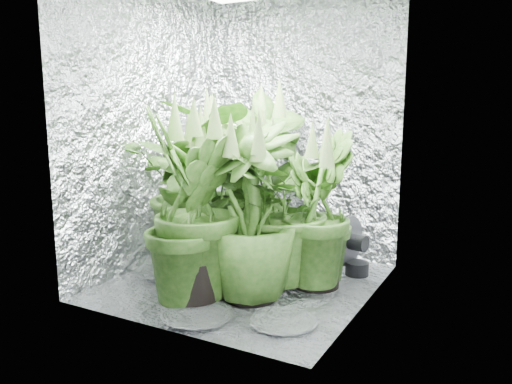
{
  "coord_description": "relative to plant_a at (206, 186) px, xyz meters",
  "views": [
    {
      "loc": [
        1.55,
        -2.7,
        1.16
      ],
      "look_at": [
        0.09,
        0.0,
        0.61
      ],
      "focal_mm": 35.0,
      "sensor_mm": 36.0,
      "label": 1
    }
  ],
  "objects": [
    {
      "name": "ground",
      "position": [
        0.36,
        -0.11,
        -0.59
      ],
      "size": [
        1.6,
        1.6,
        0.0
      ],
      "primitive_type": "plane",
      "color": "silver",
      "rests_on": "ground"
    },
    {
      "name": "walls",
      "position": [
        0.36,
        -0.11,
        0.41
      ],
      "size": [
        1.62,
        1.62,
        2.0
      ],
      "color": "silver",
      "rests_on": "ground"
    },
    {
      "name": "plant_a",
      "position": [
        0.0,
        0.0,
        0.0
      ],
      "size": [
        1.17,
        1.17,
        1.24
      ],
      "rotation": [
        0.0,
        0.0,
        0.16
      ],
      "color": "black",
      "rests_on": "ground"
    },
    {
      "name": "plant_b",
      "position": [
        0.26,
        0.4,
        0.03
      ],
      "size": [
        0.91,
        0.91,
        1.33
      ],
      "rotation": [
        0.0,
        0.0,
        0.81
      ],
      "color": "black",
      "rests_on": "ground"
    },
    {
      "name": "plant_c",
      "position": [
        0.8,
        0.06,
        -0.1
      ],
      "size": [
        0.64,
        0.64,
        1.07
      ],
      "rotation": [
        0.0,
        0.0,
        1.81
      ],
      "color": "black",
      "rests_on": "ground"
    },
    {
      "name": "plant_d",
      "position": [
        0.26,
        0.12,
        -0.06
      ],
      "size": [
        0.83,
        0.83,
        1.15
      ],
      "rotation": [
        0.0,
        0.0,
        2.31
      ],
      "color": "black",
      "rests_on": "ground"
    },
    {
      "name": "plant_e",
      "position": [
        0.53,
        -0.05,
        -0.07
      ],
      "size": [
        1.04,
        1.04,
        1.11
      ],
      "rotation": [
        0.0,
        0.0,
        3.29
      ],
      "color": "black",
      "rests_on": "ground"
    },
    {
      "name": "plant_f",
      "position": [
        0.1,
        -0.27,
        -0.07
      ],
      "size": [
        0.66,
        0.66,
        1.15
      ],
      "rotation": [
        0.0,
        0.0,
        4.48
      ],
      "color": "black",
      "rests_on": "ground"
    },
    {
      "name": "plant_g",
      "position": [
        0.28,
        -0.58,
        -0.02
      ],
      "size": [
        0.66,
        0.66,
        1.22
      ],
      "rotation": [
        0.0,
        0.0,
        4.79
      ],
      "color": "black",
      "rests_on": "ground"
    },
    {
      "name": "plant_h",
      "position": [
        0.52,
        -0.32,
        -0.08
      ],
      "size": [
        0.64,
        0.64,
        1.13
      ],
      "rotation": [
        0.0,
        0.0,
        6.16
      ],
      "color": "black",
      "rests_on": "ground"
    },
    {
      "name": "circulation_fan",
      "position": [
        0.93,
        0.39,
        -0.42
      ],
      "size": [
        0.19,
        0.35,
        0.4
      ],
      "rotation": [
        0.0,
        0.0,
        -0.22
      ],
      "color": "black",
      "rests_on": "ground"
    },
    {
      "name": "plant_label",
      "position": [
        0.34,
        -0.61,
        -0.29
      ],
      "size": [
        0.05,
        0.05,
        0.08
      ],
      "primitive_type": "cube",
      "rotation": [
        -0.21,
        0.0,
        0.62
      ],
      "color": "white",
      "rests_on": "plant_g"
    }
  ]
}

